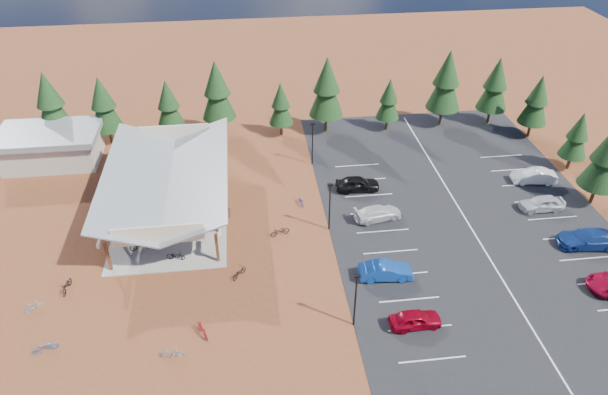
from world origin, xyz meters
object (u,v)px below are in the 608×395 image
(car_7, at_px, (589,239))
(car_8, at_px, (542,203))
(bike_5, at_px, (199,228))
(bike_14, at_px, (301,201))
(bike_15, at_px, (218,194))
(lamp_post_0, at_px, (356,297))
(bike_9, at_px, (33,307))
(bike_2, at_px, (158,199))
(bike_8, at_px, (67,286))
(car_4, at_px, (357,184))
(bike_1, at_px, (139,231))
(car_1, at_px, (386,271))
(bike_12, at_px, (239,273))
(car_0, at_px, (415,319))
(bike_11, at_px, (203,329))
(car_9, at_px, (534,176))
(bike_pavilion, at_px, (168,177))
(bike_4, at_px, (176,256))
(car_3, at_px, (378,213))
(bike_13, at_px, (173,353))
(bike_16, at_px, (280,231))
(lamp_post_1, at_px, (330,203))
(bike_6, at_px, (183,198))
(bike_3, at_px, (151,177))
(outbuilding, at_px, (51,146))
(bike_0, at_px, (140,245))
(trash_bin_0, at_px, (227,213))
(lamp_post_2, at_px, (312,141))
(trash_bin_1, at_px, (227,213))

(car_7, relative_size, car_8, 1.28)
(bike_5, height_order, car_7, car_7)
(bike_14, relative_size, bike_15, 1.01)
(lamp_post_0, distance_m, bike_9, 25.38)
(bike_15, xyz_separation_m, car_7, (33.53, -11.95, 0.39))
(bike_2, height_order, bike_8, bike_2)
(car_4, bearing_deg, bike_1, 104.38)
(bike_5, distance_m, car_1, 17.80)
(bike_12, relative_size, car_0, 0.42)
(bike_2, xyz_separation_m, bike_14, (14.39, -1.91, -0.15))
(bike_9, xyz_separation_m, bike_11, (13.37, -4.08, 0.11))
(bike_15, distance_m, car_9, 33.57)
(bike_pavilion, bearing_deg, bike_4, -83.55)
(bike_2, xyz_separation_m, car_3, (21.52, -5.24, 0.16))
(bike_12, bearing_deg, bike_13, 98.31)
(bike_16, xyz_separation_m, car_3, (9.67, 1.40, 0.23))
(bike_4, bearing_deg, lamp_post_1, -67.83)
(bike_6, distance_m, car_9, 37.07)
(bike_4, height_order, car_0, car_0)
(car_9, bearing_deg, bike_3, -89.23)
(bike_2, distance_m, bike_15, 6.02)
(outbuilding, distance_m, lamp_post_1, 33.13)
(bike_9, bearing_deg, bike_0, -82.16)
(bike_0, xyz_separation_m, car_7, (40.37, -4.32, 0.26))
(bike_4, height_order, bike_5, bike_5)
(lamp_post_1, distance_m, bike_6, 15.55)
(trash_bin_0, xyz_separation_m, car_8, (31.05, -2.64, 0.34))
(car_7, bearing_deg, trash_bin_0, -97.45)
(bike_5, xyz_separation_m, car_4, (16.21, 5.37, 0.16))
(bike_2, relative_size, bike_3, 1.07)
(trash_bin_0, xyz_separation_m, bike_9, (-15.27, -10.68, -0.01))
(bike_pavilion, bearing_deg, bike_3, 115.73)
(bike_1, bearing_deg, bike_0, 170.40)
(bike_13, bearing_deg, bike_9, -114.05)
(bike_1, bearing_deg, lamp_post_2, -76.71)
(bike_0, relative_size, bike_15, 1.21)
(car_4, bearing_deg, bike_12, 134.18)
(bike_1, bearing_deg, car_7, -117.32)
(bike_13, bearing_deg, bike_5, 178.57)
(bike_4, bearing_deg, bike_2, 26.05)
(lamp_post_2, xyz_separation_m, bike_9, (-24.86, -19.54, -2.53))
(bike_14, relative_size, bike_16, 0.84)
(bike_4, bearing_deg, lamp_post_0, -112.14)
(car_9, bearing_deg, lamp_post_1, -68.89)
(bike_6, bearing_deg, bike_5, -178.10)
(lamp_post_2, distance_m, car_9, 24.04)
(lamp_post_2, relative_size, bike_6, 3.38)
(outbuilding, distance_m, bike_13, 33.36)
(bike_0, distance_m, bike_6, 7.90)
(trash_bin_0, xyz_separation_m, trash_bin_1, (-0.03, 0.05, 0.00))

